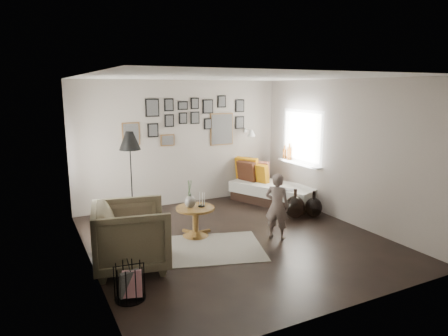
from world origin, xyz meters
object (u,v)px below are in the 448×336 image
magazine_basket (130,282)px  demijohn_small (314,207)px  daybed (272,190)px  child (277,206)px  armchair (132,236)px  floor_lamp (130,144)px  pedestal_table (196,223)px  vase (190,199)px  demijohn_large (295,207)px

magazine_basket → demijohn_small: (3.89, 1.43, -0.02)m
daybed → child: (-1.11, -1.81, 0.27)m
armchair → floor_lamp: size_ratio=0.60×
armchair → floor_lamp: 2.28m
floor_lamp → pedestal_table: bearing=-60.8°
vase → demijohn_small: vase is taller
child → magazine_basket: bearing=67.8°
floor_lamp → child: size_ratio=1.53×
child → armchair: bearing=50.3°
daybed → demijohn_small: bearing=-107.0°
daybed → armchair: 3.95m
pedestal_table → child: 1.38m
floor_lamp → vase: bearing=-63.2°
demijohn_large → pedestal_table: bearing=-179.1°
floor_lamp → magazine_basket: size_ratio=3.90×
pedestal_table → demijohn_large: size_ratio=1.14×
daybed → floor_lamp: size_ratio=1.21×
pedestal_table → vase: 0.42m
armchair → magazine_basket: 0.90m
daybed → magazine_basket: bearing=-168.7°
daybed → floor_lamp: floor_lamp is taller
vase → floor_lamp: size_ratio=0.27×
armchair → magazine_basket: size_ratio=2.34×
demijohn_small → demijohn_large: bearing=161.1°
armchair → magazine_basket: (-0.24, -0.83, -0.25)m
pedestal_table → child: bearing=-30.5°
vase → demijohn_large: size_ratio=0.81×
daybed → armchair: bearing=-176.5°
vase → daybed: (2.34, 1.11, -0.36)m
daybed → demijohn_small: (0.15, -1.22, -0.09)m
pedestal_table → armchair: 1.44m
demijohn_large → demijohn_small: 0.37m
floor_lamp → demijohn_large: floor_lamp is taller
demijohn_large → child: child is taller
magazine_basket → child: bearing=17.7°
floor_lamp → demijohn_small: bearing=-23.8°
pedestal_table → daybed: (2.26, 1.13, 0.05)m
demijohn_large → child: (-0.91, -0.71, 0.33)m
vase → demijohn_small: size_ratio=0.89×
magazine_basket → demijohn_small: size_ratio=0.84×
pedestal_table → demijohn_small: size_ratio=1.25×
vase → child: bearing=-29.5°
pedestal_table → magazine_basket: size_ratio=1.49×
daybed → demijohn_large: 1.12m
armchair → demijohn_large: bearing=-67.0°
magazine_basket → child: child is taller
child → demijohn_small: bearing=-104.8°
daybed → pedestal_table: bearing=-177.5°
vase → daybed: 2.62m
armchair → floor_lamp: (0.51, 1.99, 0.98)m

